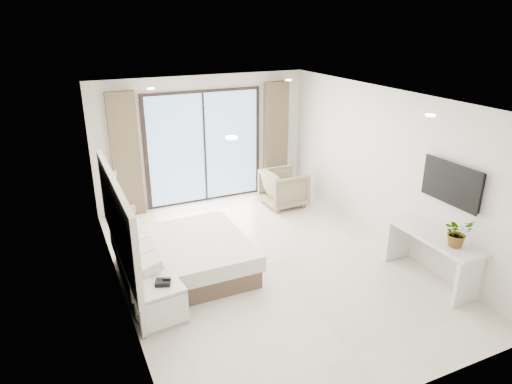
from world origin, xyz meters
The scene contains 8 objects.
ground centered at (0.00, 0.00, 0.00)m, with size 6.20×6.20×0.00m, color beige.
room_shell centered at (-0.20, 0.75, 1.58)m, with size 4.62×6.22×2.72m.
bed centered at (-1.34, 0.26, 0.29)m, with size 1.94×1.85×0.68m.
nightstand centered at (-1.94, -0.79, 0.27)m, with size 0.63×0.54×0.53m.
phone centered at (-1.89, -0.76, 0.57)m, with size 0.19×0.15×0.06m, color black.
console_desk centered at (2.04, -1.47, 0.56)m, with size 0.49×1.58×0.77m.
plant centered at (2.04, -1.87, 0.94)m, with size 0.38×0.42×0.33m, color #33662D.
armchair centered at (1.42, 2.09, 0.43)m, with size 0.83×0.77×0.85m, color #827455.
Camera 1 is at (-2.92, -5.90, 3.80)m, focal length 32.00 mm.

